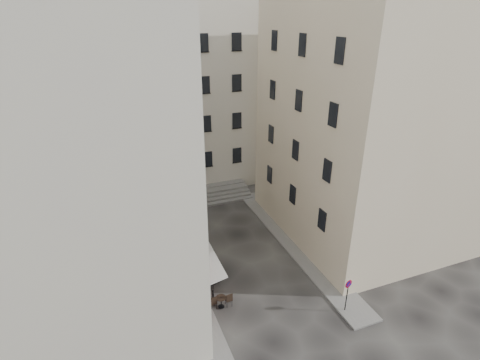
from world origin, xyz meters
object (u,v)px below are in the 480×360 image
no_parking_sign (348,290)px  bistro_table_b (204,284)px  pedestrian (216,273)px  bistro_table_a (221,301)px

no_parking_sign → bistro_table_b: 8.89m
no_parking_sign → pedestrian: size_ratio=1.36×
bistro_table_b → pedestrian: pedestrian is taller
bistro_table_b → pedestrian: bearing=16.8°
no_parking_sign → bistro_table_a: no_parking_sign is taller
no_parking_sign → bistro_table_b: no_parking_sign is taller
bistro_table_a → bistro_table_b: size_ratio=1.16×
no_parking_sign → pedestrian: bearing=128.9°
bistro_table_a → bistro_table_b: bistro_table_a is taller
bistro_table_a → bistro_table_b: bearing=103.9°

